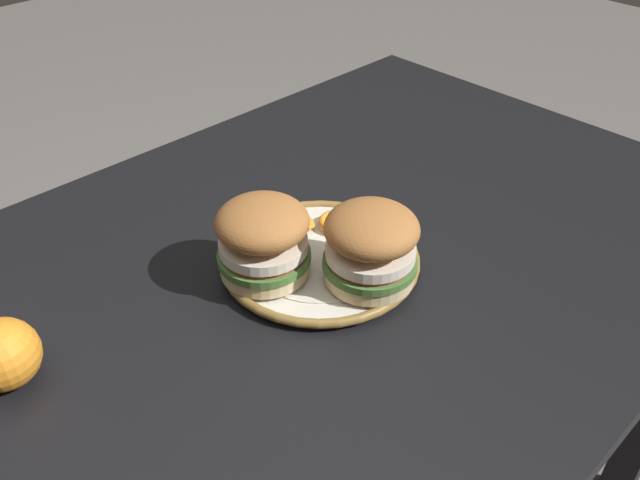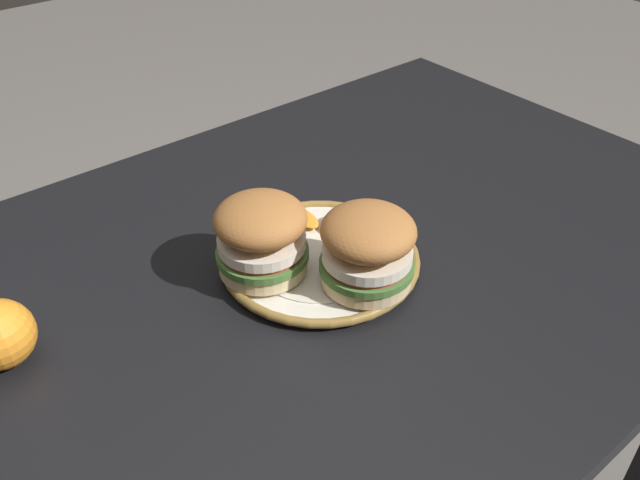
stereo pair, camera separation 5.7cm
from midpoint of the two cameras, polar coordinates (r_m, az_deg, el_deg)
dining_table at (r=0.93m, az=-0.17°, el=-8.00°), size 1.33×0.82×0.78m
dinner_plate at (r=0.86m, az=1.91°, el=-1.69°), size 0.26×0.26×0.02m
sandwich_half_left at (r=0.78m, az=6.24°, el=-0.66°), size 0.16×0.16×0.10m
sandwich_half_right at (r=0.80m, az=-3.09°, el=0.39°), size 0.16×0.16×0.10m
orange_peel_curled at (r=0.90m, az=3.64°, el=1.45°), size 0.06×0.06×0.01m
orange_peel_strip_long at (r=0.91m, az=0.20°, el=2.00°), size 0.03×0.07×0.01m
orange_peel_strip_short at (r=0.90m, az=6.61°, el=1.03°), size 0.08×0.05×0.01m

